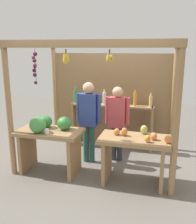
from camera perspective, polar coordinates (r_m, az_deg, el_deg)
name	(u,v)px	position (r m, az deg, el deg)	size (l,w,h in m)	color
ground_plane	(100,160)	(5.30, 0.53, -10.60)	(12.00, 12.00, 0.00)	slate
market_stall	(105,90)	(5.29, 1.65, 4.92)	(2.87, 2.01, 2.34)	#99754C
fruit_counter_left	(49,136)	(4.66, -10.82, -5.31)	(1.15, 0.68, 1.07)	#99754C
fruit_counter_right	(135,150)	(4.30, 8.20, -8.41)	(1.15, 0.64, 0.94)	#99754C
bottle_shelf_unit	(111,114)	(5.67, 2.95, -0.40)	(1.84, 0.22, 1.35)	#99754C
vendor_man	(89,115)	(4.91, -2.10, -0.76)	(0.48, 0.22, 1.60)	#2A5852
vendor_woman	(117,118)	(5.01, 4.29, -1.27)	(0.48, 0.20, 1.50)	#333341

